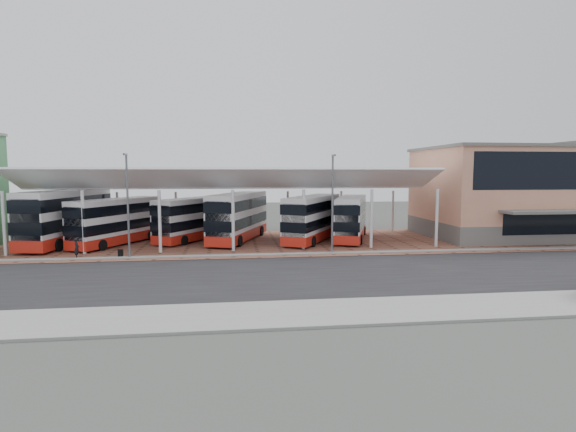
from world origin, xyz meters
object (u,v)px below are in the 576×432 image
at_px(terminal, 515,192).
at_px(bus_2, 195,219).
at_px(bus_4, 313,219).
at_px(bus_0, 67,217).
at_px(bus_5, 351,218).
at_px(bus_3, 239,217).
at_px(pedestrian, 77,248).
at_px(bus_1, 117,222).

distance_m(terminal, bus_2, 32.85).
height_order(terminal, bus_4, terminal).
height_order(bus_0, bus_5, bus_0).
bearing_deg(bus_0, bus_2, 16.41).
bearing_deg(bus_3, terminal, 18.74).
xyz_separation_m(terminal, pedestrian, (-40.97, -7.31, -3.81)).
xyz_separation_m(terminal, bus_3, (-28.46, 0.43, -2.32)).
bearing_deg(terminal, bus_1, -179.14).
distance_m(bus_5, pedestrian, 24.65).
xyz_separation_m(bus_1, bus_5, (22.16, 0.38, -0.01)).
height_order(bus_3, pedestrian, bus_3).
bearing_deg(bus_5, bus_3, -163.62).
xyz_separation_m(bus_0, bus_5, (26.78, -0.30, -0.40)).
relative_size(terminal, bus_4, 1.77).
distance_m(bus_1, bus_2, 7.08).
xyz_separation_m(terminal, bus_1, (-39.56, -0.59, -2.51)).
relative_size(bus_1, bus_5, 0.98).
relative_size(bus_5, pedestrian, 6.59).
xyz_separation_m(terminal, bus_0, (-44.19, 0.09, -2.12)).
xyz_separation_m(bus_4, bus_5, (3.96, 0.54, -0.08)).
xyz_separation_m(bus_5, pedestrian, (-23.57, -7.10, -1.29)).
bearing_deg(bus_0, pedestrian, -55.98).
height_order(bus_0, bus_3, bus_0).
xyz_separation_m(bus_2, bus_4, (11.37, -2.01, 0.11)).
distance_m(bus_0, bus_2, 11.53).
distance_m(terminal, bus_0, 44.24).
height_order(bus_4, pedestrian, bus_4).
height_order(bus_2, pedestrian, bus_2).
relative_size(bus_0, bus_5, 1.20).
relative_size(bus_4, bus_5, 1.00).
distance_m(bus_1, pedestrian, 6.99).
relative_size(bus_2, bus_5, 0.94).
height_order(terminal, bus_0, terminal).
bearing_deg(bus_0, bus_3, 11.77).
relative_size(bus_3, pedestrian, 7.23).
height_order(bus_0, bus_4, bus_0).
bearing_deg(bus_1, terminal, 27.94).
height_order(bus_4, bus_5, bus_4).
bearing_deg(bus_0, bus_4, 8.44).
xyz_separation_m(bus_0, bus_1, (4.62, -0.68, -0.39)).
xyz_separation_m(bus_0, bus_4, (22.82, -0.83, -0.32)).
bearing_deg(pedestrian, bus_0, 7.22).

